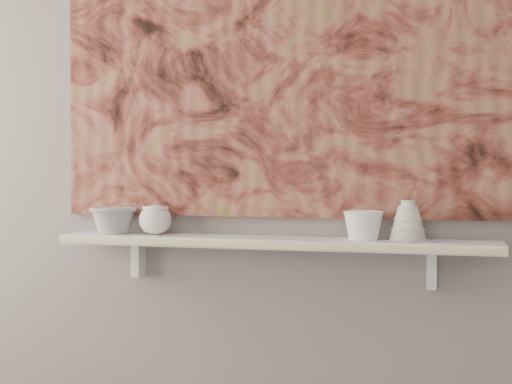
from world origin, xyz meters
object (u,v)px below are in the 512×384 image
(shelf, at_px, (272,242))
(bowl_white, at_px, (364,225))
(painting, at_px, (278,48))
(bowl_grey, at_px, (114,220))
(bell_vessel, at_px, (408,220))
(cup_cream, at_px, (155,220))

(shelf, bearing_deg, bowl_white, 0.00)
(painting, distance_m, bowl_white, 0.64)
(bowl_grey, distance_m, bell_vessel, 0.97)
(bell_vessel, distance_m, bowl_white, 0.13)
(painting, height_order, bowl_grey, painting)
(painting, xyz_separation_m, bell_vessel, (0.42, -0.08, -0.55))
(shelf, bearing_deg, bell_vessel, 0.00)
(bowl_grey, bearing_deg, cup_cream, 0.00)
(cup_cream, bearing_deg, painting, 11.46)
(shelf, bearing_deg, bowl_grey, 180.00)
(bowl_grey, bearing_deg, bell_vessel, 0.00)
(painting, bearing_deg, bowl_white, -15.54)
(shelf, distance_m, bowl_white, 0.30)
(shelf, height_order, bowl_white, bowl_white)
(painting, relative_size, bowl_grey, 9.37)
(bell_vessel, bearing_deg, cup_cream, 180.00)
(painting, bearing_deg, cup_cream, -168.54)
(painting, bearing_deg, bell_vessel, -10.80)
(cup_cream, height_order, bell_vessel, bell_vessel)
(cup_cream, xyz_separation_m, bell_vessel, (0.82, 0.00, 0.01))
(bell_vessel, bearing_deg, bowl_grey, 180.00)
(bowl_grey, relative_size, cup_cream, 1.49)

